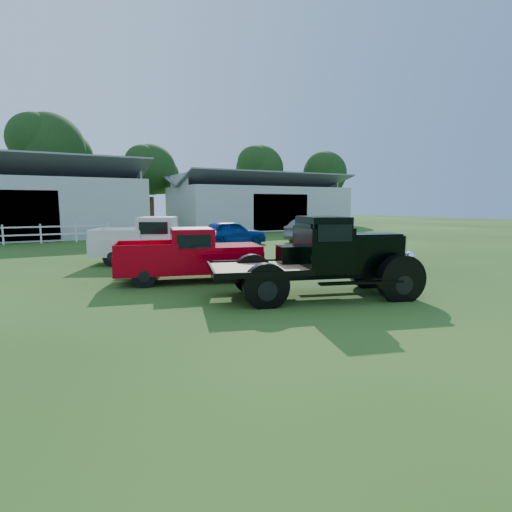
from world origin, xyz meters
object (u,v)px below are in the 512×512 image
white_pickup (156,241)px  misc_car_blue (231,233)px  vintage_flatbed (318,257)px  red_pickup (189,254)px  misc_car_grey (311,230)px

white_pickup → misc_car_blue: (5.80, 5.39, -0.20)m
white_pickup → misc_car_blue: bearing=67.7°
vintage_flatbed → red_pickup: vintage_flatbed is taller
red_pickup → misc_car_grey: red_pickup is taller
white_pickup → vintage_flatbed: bearing=-49.2°
red_pickup → misc_car_blue: size_ratio=1.09×
vintage_flatbed → misc_car_blue: (3.51, 13.35, -0.32)m
vintage_flatbed → misc_car_blue: 13.81m
red_pickup → white_pickup: bearing=104.0°
red_pickup → misc_car_grey: 14.91m
vintage_flatbed → red_pickup: (-2.28, 3.68, -0.21)m
misc_car_grey → vintage_flatbed: bearing=118.2°
red_pickup → white_pickup: white_pickup is taller
red_pickup → vintage_flatbed: bearing=-44.3°
vintage_flatbed → misc_car_blue: size_ratio=1.24×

